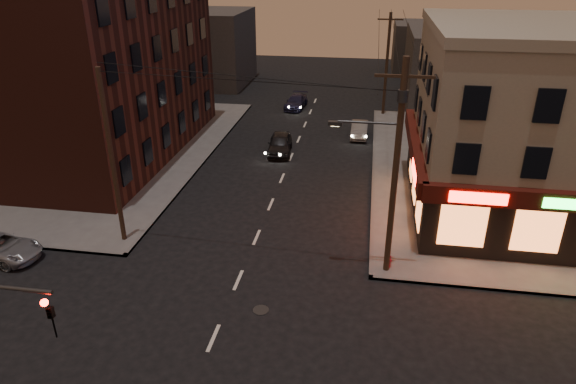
% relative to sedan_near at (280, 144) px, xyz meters
% --- Properties ---
extents(ground, '(120.00, 120.00, 0.00)m').
position_rel_sedan_near_xyz_m(ground, '(0.98, -20.79, -0.72)').
color(ground, black).
rests_on(ground, ground).
extents(sidewalk_ne, '(24.00, 28.00, 0.15)m').
position_rel_sedan_near_xyz_m(sidewalk_ne, '(18.98, -1.79, -0.65)').
color(sidewalk_ne, '#514F4C').
rests_on(sidewalk_ne, ground).
extents(sidewalk_nw, '(24.00, 28.00, 0.15)m').
position_rel_sedan_near_xyz_m(sidewalk_nw, '(-17.02, -1.79, -0.65)').
color(sidewalk_nw, '#514F4C').
rests_on(sidewalk_nw, ground).
extents(pizza_building, '(15.85, 12.85, 10.50)m').
position_rel_sedan_near_xyz_m(pizza_building, '(16.91, -7.36, 4.62)').
color(pizza_building, gray).
rests_on(pizza_building, sidewalk_ne).
extents(brick_apartment, '(12.00, 20.00, 13.00)m').
position_rel_sedan_near_xyz_m(brick_apartment, '(-13.52, -1.79, 5.93)').
color(brick_apartment, '#421C15').
rests_on(brick_apartment, sidewalk_nw).
extents(bg_building_ne_a, '(10.00, 12.00, 7.00)m').
position_rel_sedan_near_xyz_m(bg_building_ne_a, '(14.98, 17.21, 2.78)').
color(bg_building_ne_a, '#3F3D3A').
rests_on(bg_building_ne_a, ground).
extents(bg_building_nw, '(9.00, 10.00, 8.00)m').
position_rel_sedan_near_xyz_m(bg_building_nw, '(-12.02, 21.21, 3.28)').
color(bg_building_nw, '#3F3D3A').
rests_on(bg_building_nw, ground).
extents(bg_building_ne_b, '(8.00, 8.00, 6.00)m').
position_rel_sedan_near_xyz_m(bg_building_ne_b, '(12.98, 31.21, 2.28)').
color(bg_building_ne_b, '#3F3D3A').
rests_on(bg_building_ne_b, ground).
extents(utility_pole_main, '(4.20, 0.44, 10.00)m').
position_rel_sedan_near_xyz_m(utility_pole_main, '(7.67, -14.99, 5.04)').
color(utility_pole_main, '#382619').
rests_on(utility_pole_main, sidewalk_ne).
extents(utility_pole_far, '(0.26, 0.26, 9.00)m').
position_rel_sedan_near_xyz_m(utility_pole_far, '(7.78, 11.21, 3.93)').
color(utility_pole_far, '#382619').
rests_on(utility_pole_far, sidewalk_ne).
extents(utility_pole_west, '(0.24, 0.24, 9.00)m').
position_rel_sedan_near_xyz_m(utility_pole_west, '(-5.82, -14.29, 3.93)').
color(utility_pole_west, '#382619').
rests_on(utility_pole_west, sidewalk_nw).
extents(sedan_near, '(2.09, 4.38, 1.44)m').
position_rel_sedan_near_xyz_m(sedan_near, '(0.00, 0.00, 0.00)').
color(sedan_near, black).
rests_on(sedan_near, ground).
extents(sedan_mid, '(1.34, 3.76, 1.23)m').
position_rel_sedan_near_xyz_m(sedan_mid, '(5.81, 4.69, -0.10)').
color(sedan_mid, slate).
rests_on(sedan_mid, ground).
extents(sedan_far, '(2.04, 4.35, 1.23)m').
position_rel_sedan_near_xyz_m(sedan_far, '(-0.58, 12.32, -0.11)').
color(sedan_far, '#1B1B37').
rests_on(sedan_far, ground).
extents(fire_hydrant, '(0.29, 0.29, 0.66)m').
position_rel_sedan_near_xyz_m(fire_hydrant, '(7.89, -14.79, -0.21)').
color(fire_hydrant, maroon).
rests_on(fire_hydrant, sidewalk_ne).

